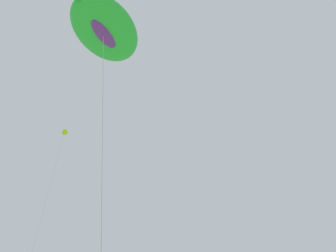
% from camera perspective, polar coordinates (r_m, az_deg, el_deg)
% --- Properties ---
extents(big_show_kite, '(11.43, 5.04, 19.83)m').
position_cam_1_polar(big_show_kite, '(20.27, -13.21, 19.05)').
color(big_show_kite, green).
rests_on(big_show_kite, ground).
extents(small_kite_streamer_purple, '(1.43, 1.22, 23.16)m').
position_cam_1_polar(small_kite_streamer_purple, '(33.96, -20.44, -1.64)').
color(small_kite_streamer_purple, yellow).
rests_on(small_kite_streamer_purple, ground).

